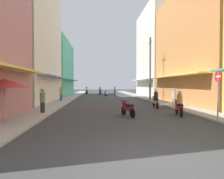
% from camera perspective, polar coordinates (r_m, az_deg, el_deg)
% --- Properties ---
extents(ground_plane, '(115.22, 115.22, 0.00)m').
position_cam_1_polar(ground_plane, '(27.12, -1.20, -2.72)').
color(ground_plane, '#38383A').
extents(sidewalk_left, '(2.00, 60.37, 0.12)m').
position_cam_1_polar(sidewalk_left, '(27.36, -12.75, -2.59)').
color(sidewalk_left, '#ADA89E').
rests_on(sidewalk_left, ground).
extents(sidewalk_right, '(2.00, 60.37, 0.12)m').
position_cam_1_polar(sidewalk_right, '(27.97, 10.10, -2.49)').
color(sidewalk_right, '#9E9991').
rests_on(sidewalk_right, ground).
extents(building_left_mid, '(7.05, 12.02, 14.53)m').
position_cam_1_polar(building_left_mid, '(24.02, -24.41, 14.06)').
color(building_left_mid, silver).
rests_on(building_left_mid, ground).
extents(building_left_far, '(7.05, 13.56, 9.69)m').
position_cam_1_polar(building_left_far, '(36.71, -17.02, 5.84)').
color(building_left_far, '#4CB28C').
rests_on(building_left_far, ground).
extents(building_right_mid, '(7.05, 13.98, 11.62)m').
position_cam_1_polar(building_right_mid, '(22.55, 25.38, 11.13)').
color(building_right_mid, '#D88C4C').
rests_on(building_right_mid, ground).
extents(building_right_far, '(7.05, 12.55, 14.83)m').
position_cam_1_polar(building_right_far, '(35.21, 14.07, 10.27)').
color(building_right_far, silver).
rests_on(building_right_far, ground).
extents(motorbike_black, '(0.55, 1.81, 1.58)m').
position_cam_1_polar(motorbike_black, '(39.86, -7.37, -0.42)').
color(motorbike_black, black).
rests_on(motorbike_black, ground).
extents(motorbike_red, '(0.62, 1.79, 1.58)m').
position_cam_1_polar(motorbike_red, '(12.93, 18.92, -4.12)').
color(motorbike_red, black).
rests_on(motorbike_red, ground).
extents(motorbike_white, '(0.69, 1.76, 0.96)m').
position_cam_1_polar(motorbike_white, '(34.29, -1.72, -1.03)').
color(motorbike_white, black).
rests_on(motorbike_white, ground).
extents(motorbike_blue, '(0.61, 1.79, 1.58)m').
position_cam_1_polar(motorbike_blue, '(38.77, -3.47, -0.46)').
color(motorbike_blue, black).
rests_on(motorbike_blue, ground).
extents(motorbike_maroon, '(0.71, 1.76, 0.96)m').
position_cam_1_polar(motorbike_maroon, '(12.04, 4.52, -5.41)').
color(motorbike_maroon, black).
rests_on(motorbike_maroon, ground).
extents(motorbike_green, '(0.55, 1.81, 1.58)m').
position_cam_1_polar(motorbike_green, '(39.05, 0.77, -0.45)').
color(motorbike_green, black).
rests_on(motorbike_green, ground).
extents(motorbike_silver, '(0.55, 1.81, 1.58)m').
position_cam_1_polar(motorbike_silver, '(16.82, 12.54, -2.84)').
color(motorbike_silver, black).
rests_on(motorbike_silver, ground).
extents(pedestrian_foreground, '(0.44, 0.44, 1.76)m').
position_cam_1_polar(pedestrian_foreground, '(13.49, -19.57, -2.69)').
color(pedestrian_foreground, '#262628').
rests_on(pedestrian_foreground, ground).
extents(pedestrian_far, '(0.34, 0.34, 1.65)m').
position_cam_1_polar(pedestrian_far, '(17.84, 17.61, -2.24)').
color(pedestrian_far, beige).
rests_on(pedestrian_far, ground).
extents(pedestrian_crossing, '(0.34, 0.34, 1.68)m').
position_cam_1_polar(pedestrian_crossing, '(23.06, -14.61, -1.39)').
color(pedestrian_crossing, '#334C8C').
rests_on(pedestrian_crossing, ground).
extents(vendor_umbrella, '(2.25, 2.25, 2.23)m').
position_cam_1_polar(vendor_umbrella, '(10.94, -28.73, 1.63)').
color(vendor_umbrella, '#99999E').
rests_on(vendor_umbrella, ground).
extents(utility_pole, '(0.20, 1.20, 7.51)m').
position_cam_1_polar(utility_pole, '(23.57, 11.05, 5.97)').
color(utility_pole, '#4C4C4F').
rests_on(utility_pole, ground).
extents(street_sign_no_entry, '(0.07, 0.60, 2.65)m').
position_cam_1_polar(street_sign_no_entry, '(11.35, 28.49, 0.16)').
color(street_sign_no_entry, gray).
rests_on(street_sign_no_entry, ground).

